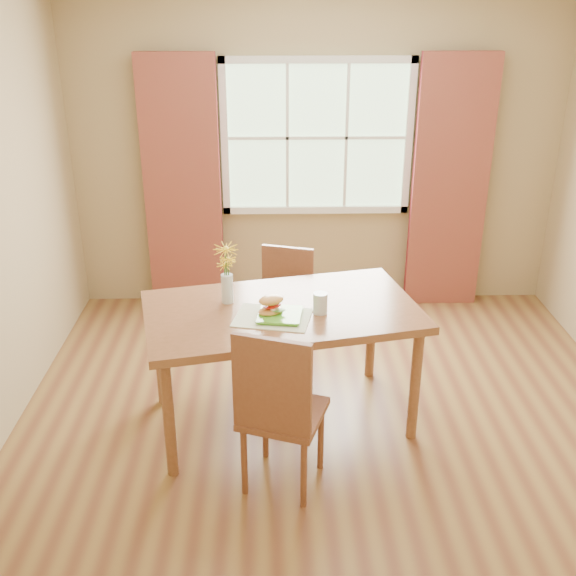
{
  "coord_description": "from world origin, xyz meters",
  "views": [
    {
      "loc": [
        -0.37,
        -3.84,
        2.65
      ],
      "look_at": [
        -0.29,
        -0.1,
        0.98
      ],
      "focal_mm": 42.0,
      "sensor_mm": 36.0,
      "label": 1
    }
  ],
  "objects_px": {
    "croissant_sandwich": "(271,305)",
    "water_glass": "(320,304)",
    "chair_far": "(284,305)",
    "dining_table": "(282,320)",
    "flower_vase": "(226,268)",
    "chair_near": "(278,406)"
  },
  "relations": [
    {
      "from": "flower_vase",
      "to": "chair_far",
      "type": "bearing_deg",
      "value": 58.73
    },
    {
      "from": "water_glass",
      "to": "flower_vase",
      "type": "relative_size",
      "value": 0.34
    },
    {
      "from": "chair_far",
      "to": "flower_vase",
      "type": "height_order",
      "value": "flower_vase"
    },
    {
      "from": "water_glass",
      "to": "chair_far",
      "type": "bearing_deg",
      "value": 105.41
    },
    {
      "from": "chair_near",
      "to": "croissant_sandwich",
      "type": "height_order",
      "value": "chair_near"
    },
    {
      "from": "croissant_sandwich",
      "to": "water_glass",
      "type": "distance_m",
      "value": 0.31
    },
    {
      "from": "chair_near",
      "to": "water_glass",
      "type": "distance_m",
      "value": 0.76
    },
    {
      "from": "chair_far",
      "to": "chair_near",
      "type": "bearing_deg",
      "value": -75.82
    },
    {
      "from": "chair_far",
      "to": "croissant_sandwich",
      "type": "xyz_separation_m",
      "value": [
        -0.09,
        -0.82,
        0.39
      ]
    },
    {
      "from": "chair_near",
      "to": "chair_far",
      "type": "distance_m",
      "value": 1.4
    },
    {
      "from": "croissant_sandwich",
      "to": "water_glass",
      "type": "bearing_deg",
      "value": -18.61
    },
    {
      "from": "chair_near",
      "to": "chair_far",
      "type": "bearing_deg",
      "value": 107.13
    },
    {
      "from": "dining_table",
      "to": "water_glass",
      "type": "xyz_separation_m",
      "value": [
        0.24,
        -0.07,
        0.15
      ]
    },
    {
      "from": "flower_vase",
      "to": "chair_near",
      "type": "bearing_deg",
      "value": -68.64
    },
    {
      "from": "dining_table",
      "to": "flower_vase",
      "type": "distance_m",
      "value": 0.48
    },
    {
      "from": "chair_near",
      "to": "flower_vase",
      "type": "height_order",
      "value": "flower_vase"
    },
    {
      "from": "croissant_sandwich",
      "to": "flower_vase",
      "type": "relative_size",
      "value": 0.51
    },
    {
      "from": "dining_table",
      "to": "water_glass",
      "type": "distance_m",
      "value": 0.29
    },
    {
      "from": "chair_far",
      "to": "water_glass",
      "type": "distance_m",
      "value": 0.88
    },
    {
      "from": "dining_table",
      "to": "chair_far",
      "type": "distance_m",
      "value": 0.73
    },
    {
      "from": "water_glass",
      "to": "flower_vase",
      "type": "bearing_deg",
      "value": 163.72
    },
    {
      "from": "chair_far",
      "to": "dining_table",
      "type": "bearing_deg",
      "value": -75.54
    }
  ]
}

